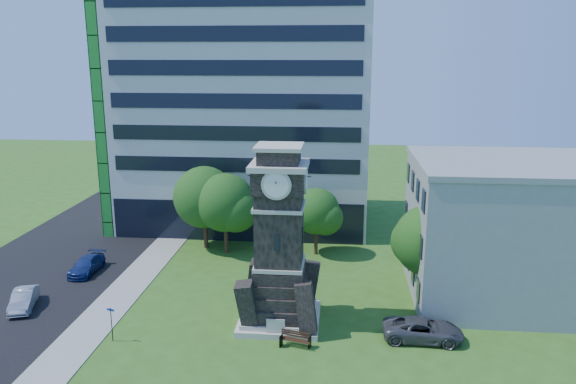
# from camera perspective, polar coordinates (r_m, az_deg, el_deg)

# --- Properties ---
(ground) EXTENTS (160.00, 160.00, 0.00)m
(ground) POSITION_cam_1_polar(r_m,az_deg,el_deg) (38.21, -5.79, -14.07)
(ground) COLOR #325718
(ground) RESTS_ON ground
(sidewalk) EXTENTS (3.00, 70.00, 0.06)m
(sidewalk) POSITION_cam_1_polar(r_m,az_deg,el_deg) (45.12, -16.64, -10.02)
(sidewalk) COLOR gray
(sidewalk) RESTS_ON ground
(street) EXTENTS (14.00, 80.00, 0.02)m
(street) POSITION_cam_1_polar(r_m,az_deg,el_deg) (48.86, -26.05, -9.04)
(street) COLOR black
(street) RESTS_ON ground
(clock_tower) EXTENTS (5.40, 5.40, 12.22)m
(clock_tower) POSITION_cam_1_polar(r_m,az_deg,el_deg) (37.46, -0.87, -5.75)
(clock_tower) COLOR beige
(clock_tower) RESTS_ON ground
(office_tall) EXTENTS (26.20, 15.11, 28.60)m
(office_tall) POSITION_cam_1_polar(r_m,az_deg,el_deg) (59.87, -4.38, 10.37)
(office_tall) COLOR silver
(office_tall) RESTS_ON ground
(office_low) EXTENTS (15.20, 12.20, 10.40)m
(office_low) POSITION_cam_1_polar(r_m,az_deg,el_deg) (44.92, 22.13, -3.54)
(office_low) COLOR gray
(office_low) RESTS_ON ground
(car_street_mid) EXTENTS (2.58, 4.27, 1.33)m
(car_street_mid) POSITION_cam_1_polar(r_m,az_deg,el_deg) (45.29, -25.28, -9.85)
(car_street_mid) COLOR #919398
(car_street_mid) RESTS_ON ground
(car_street_north) EXTENTS (1.86, 4.47, 1.29)m
(car_street_north) POSITION_cam_1_polar(r_m,az_deg,el_deg) (50.24, -19.77, -7.02)
(car_street_north) COLOR navy
(car_street_north) RESTS_ON ground
(car_east_lot) EXTENTS (5.17, 2.50, 1.42)m
(car_east_lot) POSITION_cam_1_polar(r_m,az_deg,el_deg) (37.89, 13.55, -13.45)
(car_east_lot) COLOR #4A494E
(car_east_lot) RESTS_ON ground
(park_bench) EXTENTS (1.91, 0.51, 0.99)m
(park_bench) POSITION_cam_1_polar(r_m,az_deg,el_deg) (36.26, 0.77, -14.69)
(park_bench) COLOR black
(park_bench) RESTS_ON ground
(street_sign) EXTENTS (0.55, 0.06, 2.30)m
(street_sign) POSITION_cam_1_polar(r_m,az_deg,el_deg) (38.11, -17.51, -12.34)
(street_sign) COLOR black
(street_sign) RESTS_ON ground
(tree_nw) EXTENTS (6.35, 5.77, 7.81)m
(tree_nw) POSITION_cam_1_polar(r_m,az_deg,el_deg) (52.56, -8.38, -0.73)
(tree_nw) COLOR #332114
(tree_nw) RESTS_ON ground
(tree_nc) EXTENTS (5.86, 5.33, 7.45)m
(tree_nc) POSITION_cam_1_polar(r_m,az_deg,el_deg) (51.00, -6.31, -1.28)
(tree_nc) COLOR #332114
(tree_nc) RESTS_ON ground
(tree_ne) EXTENTS (4.65, 4.22, 6.19)m
(tree_ne) POSITION_cam_1_polar(r_m,az_deg,el_deg) (50.60, 2.96, -2.14)
(tree_ne) COLOR #332114
(tree_ne) RESTS_ON ground
(tree_east) EXTENTS (5.74, 5.22, 7.39)m
(tree_east) POSITION_cam_1_polar(r_m,az_deg,el_deg) (41.81, 14.30, -5.08)
(tree_east) COLOR #332114
(tree_east) RESTS_ON ground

